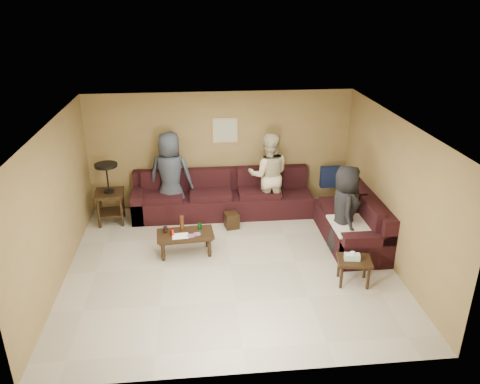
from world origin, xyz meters
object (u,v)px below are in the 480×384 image
(side_table_right, at_px, (354,262))
(waste_bin, at_px, (232,220))
(end_table_left, at_px, (109,192))
(coffee_table, at_px, (185,236))
(person_right, at_px, (345,210))
(person_middle, at_px, (269,175))
(sectional_sofa, at_px, (265,209))
(person_left, at_px, (171,176))

(side_table_right, relative_size, waste_bin, 1.88)
(end_table_left, bearing_deg, coffee_table, -42.77)
(person_right, bearing_deg, end_table_left, 78.22)
(end_table_left, xyz_separation_m, person_right, (4.32, -1.57, 0.16))
(side_table_right, distance_m, person_middle, 2.89)
(side_table_right, height_order, person_middle, person_middle)
(coffee_table, xyz_separation_m, end_table_left, (-1.50, 1.39, 0.31))
(coffee_table, height_order, waste_bin, coffee_table)
(sectional_sofa, xyz_separation_m, waste_bin, (-0.68, -0.12, -0.17))
(sectional_sofa, bearing_deg, person_right, -44.46)
(end_table_left, relative_size, person_middle, 0.72)
(waste_bin, distance_m, person_middle, 1.22)
(coffee_table, distance_m, end_table_left, 2.07)
(sectional_sofa, relative_size, side_table_right, 7.87)
(waste_bin, relative_size, person_left, 0.17)
(sectional_sofa, bearing_deg, coffee_table, -146.82)
(person_middle, bearing_deg, side_table_right, 115.63)
(side_table_right, height_order, person_left, person_left)
(coffee_table, height_order, person_middle, person_middle)
(coffee_table, distance_m, side_table_right, 2.94)
(sectional_sofa, bearing_deg, person_left, 164.22)
(person_middle, bearing_deg, person_left, 3.27)
(waste_bin, bearing_deg, coffee_table, -134.60)
(side_table_right, relative_size, person_right, 0.36)
(sectional_sofa, height_order, end_table_left, end_table_left)
(person_middle, bearing_deg, coffee_table, 46.38)
(side_table_right, height_order, waste_bin, side_table_right)
(coffee_table, height_order, person_right, person_right)
(side_table_right, relative_size, person_left, 0.33)
(person_left, relative_size, person_middle, 1.03)
(coffee_table, distance_m, person_middle, 2.32)
(person_middle, distance_m, person_right, 1.98)
(sectional_sofa, relative_size, coffee_table, 4.52)
(end_table_left, height_order, person_middle, person_middle)
(coffee_table, relative_size, person_right, 0.63)
(waste_bin, bearing_deg, person_middle, 34.43)
(person_middle, bearing_deg, waste_bin, 40.16)
(waste_bin, bearing_deg, sectional_sofa, 9.79)
(side_table_right, bearing_deg, waste_bin, 130.08)
(person_right, bearing_deg, side_table_right, -179.07)
(coffee_table, xyz_separation_m, person_left, (-0.28, 1.56, 0.55))
(person_left, bearing_deg, side_table_right, 148.08)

